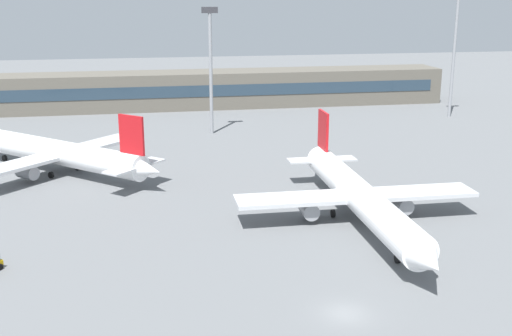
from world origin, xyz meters
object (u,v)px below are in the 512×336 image
Objects in this scene: floodlight_tower_east at (211,62)px; airplane_near at (360,197)px; floodlight_tower_west at (455,45)px; airplane_mid at (53,152)px.

airplane_near is at bearing -77.58° from floodlight_tower_east.
floodlight_tower_east reaches higher than airplane_near.
airplane_near is 1.77× the size of floodlight_tower_east.
floodlight_tower_west is (44.75, 64.31, 13.18)m from airplane_near.
airplane_near is 1.28× the size of airplane_mid.
floodlight_tower_east is at bearing 40.61° from airplane_mid.
floodlight_tower_west reaches higher than airplane_mid.
floodlight_tower_east is (-57.11, -8.18, -1.80)m from floodlight_tower_west.
airplane_mid is 92.80m from floodlight_tower_west.
floodlight_tower_west is at bearing 20.91° from airplane_mid.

